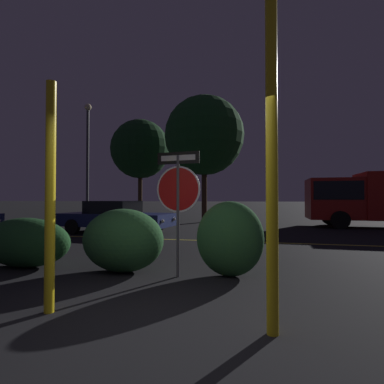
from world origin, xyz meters
TOP-DOWN VIEW (x-y plane):
  - ground_plane at (0.00, 0.00)m, footprint 260.00×260.00m
  - road_center_stripe at (0.00, 6.86)m, footprint 42.27×0.12m
  - stop_sign at (-0.37, 2.19)m, footprint 0.84×0.12m
  - yellow_pole_left at (-1.49, 0.20)m, footprint 0.12×0.12m
  - yellow_pole_right at (1.22, 0.19)m, footprint 0.13×0.13m
  - hedge_bush_1 at (-3.67, 2.23)m, footprint 2.01×1.02m
  - hedge_bush_2 at (-1.51, 2.31)m, footprint 1.61×1.18m
  - hedge_bush_3 at (0.55, 2.43)m, footprint 1.23×0.82m
  - passing_car_2 at (-4.70, 8.21)m, footprint 4.77×2.32m
  - delivery_truck at (6.52, 13.11)m, footprint 6.38×2.69m
  - street_lamp at (-8.53, 12.23)m, footprint 0.40×0.40m
  - tree_0 at (-2.15, 14.43)m, footprint 4.74×4.74m
  - tree_1 at (-7.86, 18.31)m, footprint 4.50×4.50m

SIDE VIEW (x-z plane):
  - ground_plane at x=0.00m, z-range 0.00..0.00m
  - road_center_stripe at x=0.00m, z-range 0.00..0.01m
  - hedge_bush_1 at x=-3.67m, z-range 0.00..1.02m
  - hedge_bush_2 at x=-1.51m, z-range 0.00..1.22m
  - passing_car_2 at x=-4.70m, z-range 0.01..1.33m
  - hedge_bush_3 at x=0.55m, z-range 0.00..1.37m
  - yellow_pole_left at x=-1.49m, z-range 0.00..2.91m
  - delivery_truck at x=6.52m, z-range 0.17..2.83m
  - stop_sign at x=-0.37m, z-range 0.45..2.73m
  - yellow_pole_right at x=1.22m, z-range 0.00..3.60m
  - street_lamp at x=-8.53m, z-range 0.75..7.61m
  - tree_0 at x=-2.15m, z-range 1.39..8.94m
  - tree_1 at x=-7.86m, z-range 1.46..8.92m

